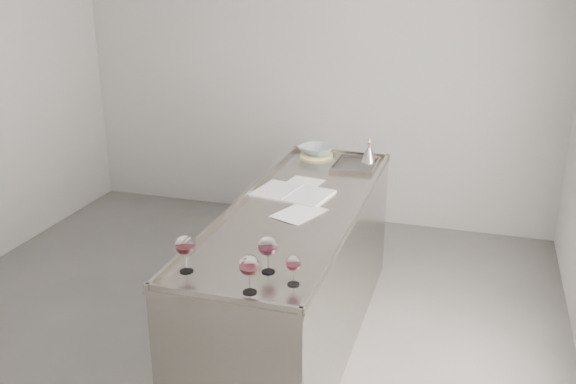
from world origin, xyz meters
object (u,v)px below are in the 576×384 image
(wine_glass_middle, at_px, (268,247))
(wine_glass_small, at_px, (293,264))
(wine_glass_left, at_px, (185,246))
(wine_funnel, at_px, (369,154))
(wine_glass_right, at_px, (249,266))
(notebook, at_px, (293,193))
(counter, at_px, (297,276))
(ceramic_bowl, at_px, (316,150))

(wine_glass_middle, bearing_deg, wine_glass_small, -29.23)
(wine_glass_left, height_order, wine_funnel, wine_glass_left)
(wine_glass_right, xyz_separation_m, notebook, (-0.19, 1.30, -0.12))
(wine_glass_right, bearing_deg, counter, 94.80)
(wine_glass_middle, relative_size, ceramic_bowl, 0.74)
(wine_glass_right, relative_size, ceramic_bowl, 0.73)
(wine_glass_small, xyz_separation_m, ceramic_bowl, (-0.42, 2.03, -0.05))
(wine_glass_small, distance_m, wine_funnel, 2.01)
(counter, relative_size, wine_glass_left, 12.73)
(notebook, xyz_separation_m, ceramic_bowl, (-0.07, 0.86, 0.04))
(ceramic_bowl, bearing_deg, notebook, -85.45)
(notebook, height_order, wine_funnel, wine_funnel)
(wine_glass_middle, distance_m, ceramic_bowl, 1.96)
(wine_glass_left, relative_size, ceramic_bowl, 0.75)
(wine_glass_small, relative_size, notebook, 0.28)
(counter, bearing_deg, wine_glass_small, -74.78)
(wine_funnel, bearing_deg, counter, -103.01)
(wine_glass_right, xyz_separation_m, wine_funnel, (0.15, 2.14, -0.07))
(wine_glass_left, distance_m, wine_funnel, 2.10)
(wine_glass_right, bearing_deg, ceramic_bowl, 96.75)
(ceramic_bowl, bearing_deg, wine_glass_left, -93.07)
(wine_glass_middle, height_order, notebook, wine_glass_middle)
(wine_glass_left, xyz_separation_m, ceramic_bowl, (0.11, 2.05, -0.08))
(notebook, bearing_deg, ceramic_bowl, 104.97)
(wine_funnel, bearing_deg, wine_glass_right, -94.12)
(wine_glass_right, distance_m, ceramic_bowl, 2.18)
(wine_glass_middle, bearing_deg, notebook, 100.53)
(counter, xyz_separation_m, notebook, (-0.10, 0.22, 0.47))
(wine_glass_left, relative_size, wine_glass_small, 1.28)
(wine_glass_small, bearing_deg, wine_glass_middle, 150.77)
(wine_glass_right, height_order, wine_glass_small, wine_glass_right)
(wine_glass_middle, height_order, wine_glass_small, wine_glass_middle)
(wine_glass_right, xyz_separation_m, ceramic_bowl, (-0.26, 2.16, -0.08))
(counter, relative_size, wine_glass_right, 13.10)
(wine_glass_right, height_order, notebook, wine_glass_right)
(wine_glass_small, distance_m, notebook, 1.23)
(wine_glass_small, bearing_deg, wine_funnel, 90.39)
(wine_glass_small, bearing_deg, ceramic_bowl, 101.79)
(wine_glass_middle, height_order, wine_funnel, same)
(wine_glass_small, relative_size, ceramic_bowl, 0.58)
(wine_glass_left, relative_size, wine_glass_right, 1.03)
(counter, bearing_deg, wine_glass_left, -105.76)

